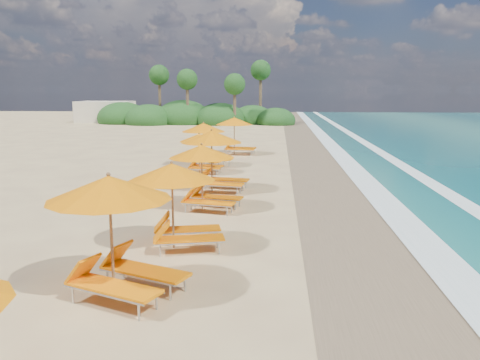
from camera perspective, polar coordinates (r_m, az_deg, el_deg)
ground at (r=17.31m, az=0.00°, el=-3.91°), size 160.00×160.00×0.00m
wet_sand at (r=17.47m, az=13.23°, el=-4.04°), size 4.00×160.00×0.01m
surf_foam at (r=18.08m, az=21.74°, el=-3.96°), size 4.00×160.00×0.01m
station_2 at (r=10.47m, az=-14.07°, el=-5.48°), size 3.44×3.41×2.65m
station_3 at (r=13.39m, az=-7.12°, el=-2.28°), size 2.98×2.87×2.44m
station_4 at (r=17.62m, az=-3.92°, el=0.86°), size 2.97×2.85×2.44m
station_5 at (r=20.90m, az=-2.79°, el=2.78°), size 3.16×3.01×2.68m
station_6 at (r=25.54m, az=-4.44°, el=3.47°), size 2.42×2.27×2.12m
station_7 at (r=27.74m, az=-3.97°, el=4.51°), size 3.42×3.42×2.53m
station_8 at (r=32.97m, az=-0.34°, el=5.52°), size 2.90×2.71×2.56m
treeline at (r=63.32m, az=-5.83°, el=7.47°), size 25.80×8.80×9.74m
beach_building at (r=68.84m, az=-15.48°, el=7.73°), size 7.00×5.00×2.80m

